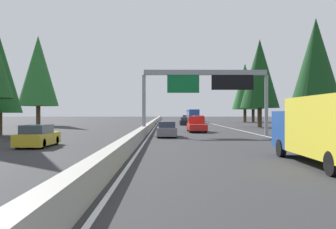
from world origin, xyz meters
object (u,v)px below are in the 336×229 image
conifer_right_distant (253,85)px  box_truck_mid_right (329,128)px  minivan_mid_center (198,119)px  pickup_far_left (196,124)px  bus_far_center (193,115)px  sedan_mid_left (167,130)px  sedan_far_right (185,121)px  conifer_right_near (316,62)px  sign_gantry_overhead (207,83)px  sedan_distant_a (185,117)px  conifer_right_far (245,86)px  conifer_left_mid (38,71)px  oncoming_near (38,137)px  conifer_right_mid (260,74)px

conifer_right_distant → box_truck_mid_right: bearing=168.9°
minivan_mid_center → pickup_far_left: pickup_far_left is taller
bus_far_center → sedan_mid_left: bearing=173.4°
sedan_far_right → conifer_right_near: size_ratio=0.31×
conifer_right_distant → sign_gantry_overhead: bearing=161.8°
sedan_distant_a → conifer_right_distant: (-40.76, -14.47, 8.35)m
sedan_distant_a → sign_gantry_overhead: bearing=178.3°
conifer_right_far → sign_gantry_overhead: bearing=163.6°
box_truck_mid_right → sedan_far_right: bearing=3.7°
bus_far_center → conifer_left_mid: conifer_left_mid is taller
conifer_right_near → conifer_left_mid: conifer_left_mid is taller
box_truck_mid_right → conifer_right_distant: (73.74, -14.47, 7.42)m
box_truck_mid_right → minivan_mid_center: box_truck_mid_right is taller
oncoming_near → conifer_right_far: bearing=156.4°
minivan_mid_center → oncoming_near: minivan_mid_center is taller
sedan_far_right → conifer_left_mid: bearing=96.5°
minivan_mid_center → conifer_right_near: size_ratio=0.35×
minivan_mid_center → conifer_right_near: bearing=-159.9°
oncoming_near → conifer_right_near: conifer_right_near is taller
conifer_right_near → conifer_left_mid: bearing=65.8°
conifer_right_near → conifer_right_distant: (43.12, -2.45, 0.37)m
sign_gantry_overhead → conifer_right_far: bearing=-16.4°
sedan_distant_a → oncoming_near: 106.76m
pickup_far_left → conifer_right_distant: 49.62m
sign_gantry_overhead → sedan_mid_left: (-2.38, 4.04, -4.54)m
box_truck_mid_right → bus_far_center: bus_far_center is taller
conifer_right_mid → conifer_left_mid: (7.37, 37.06, 1.22)m
sedan_far_right → oncoming_near: (-43.25, 12.13, 0.00)m
pickup_far_left → conifer_right_near: (2.50, -15.29, 7.75)m
pickup_far_left → conifer_right_far: 46.90m
oncoming_near → bus_far_center: bearing=167.5°
bus_far_center → pickup_far_left: 51.28m
sign_gantry_overhead → sedan_mid_left: size_ratio=2.88×
conifer_right_far → conifer_right_near: bearing=180.0°
minivan_mid_center → conifer_right_distant: conifer_right_distant is taller
bus_far_center → sedan_far_right: bus_far_center is taller
sedan_distant_a → conifer_right_far: bearing=-164.3°
conifer_right_distant → oncoming_near: bearing=155.2°
bus_far_center → conifer_right_far: bearing=-122.2°
sign_gantry_overhead → bus_far_center: (58.03, -2.94, -3.51)m
box_truck_mid_right → pickup_far_left: bearing=6.6°
sedan_mid_left → conifer_right_near: bearing=-58.1°
box_truck_mid_right → sign_gantry_overhead: bearing=7.5°
minivan_mid_center → conifer_right_distant: (10.54, -14.36, 8.08)m
conifer_right_far → conifer_right_distant: size_ratio=0.95×
sedan_mid_left → pickup_far_left: (9.25, -3.56, 0.23)m
sedan_mid_left → minivan_mid_center: minivan_mid_center is taller
minivan_mid_center → conifer_right_mid: conifer_right_mid is taller
sedan_distant_a → conifer_right_mid: conifer_right_mid is taller
sign_gantry_overhead → sedan_far_right: (30.86, 0.56, -4.54)m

